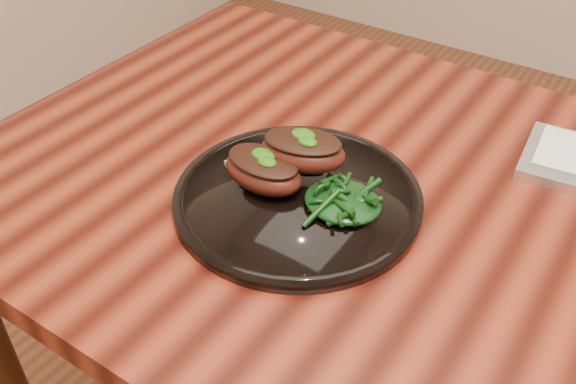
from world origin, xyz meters
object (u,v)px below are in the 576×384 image
object	(u,v)px
desk	(545,309)
lamb_chop_front	(263,169)
greens_heap	(343,197)
plate	(298,198)

from	to	relation	value
desk	lamb_chop_front	bearing A→B (deg)	-165.36
greens_heap	plate	bearing A→B (deg)	-174.81
plate	greens_heap	xyz separation A→B (m)	(0.06, 0.01, 0.02)
desk	lamb_chop_front	world-z (taller)	lamb_chop_front
desk	lamb_chop_front	distance (m)	0.39
lamb_chop_front	greens_heap	distance (m)	0.11
plate	lamb_chop_front	distance (m)	0.06
greens_heap	desk	bearing A→B (deg)	17.09
lamb_chop_front	plate	bearing A→B (deg)	13.49
lamb_chop_front	greens_heap	xyz separation A→B (m)	(0.11, 0.02, -0.01)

